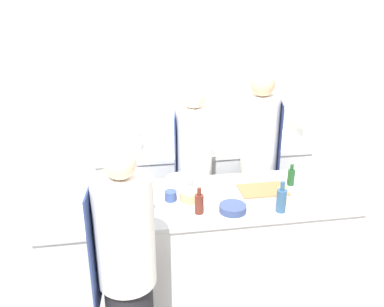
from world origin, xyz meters
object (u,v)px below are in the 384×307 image
object	(u,v)px
bottle_sauce	(110,210)
bowl_ceramic_blue	(139,206)
bottle_water	(199,203)
bottle_olive_oil	(291,177)
oven_range	(316,153)
cup	(171,196)
chef_at_stove	(258,163)
chef_at_prep_near	(127,272)
bottle_vinegar	(281,200)
bottle_cooking_oil	(282,195)
stockpot	(126,142)
bowl_prep_small	(233,208)
bottle_wine	(319,177)
bowl_mixing_large	(179,182)
chef_at_pass_far	(194,175)
bowl_wooden_salad	(190,196)

from	to	relation	value
bottle_sauce	bowl_ceramic_blue	size ratio (longest dim) A/B	1.41
bottle_sauce	bottle_water	size ratio (longest dim) A/B	1.48
bottle_olive_oil	bowl_ceramic_blue	bearing A→B (deg)	-170.00
oven_range	cup	xyz separation A→B (m)	(-2.08, -1.73, 0.45)
chef_at_stove	bottle_water	bearing A→B (deg)	-25.96
chef_at_stove	chef_at_prep_near	bearing A→B (deg)	-29.14
bottle_water	bottle_vinegar	bearing A→B (deg)	-7.15
bottle_cooking_oil	stockpot	bearing A→B (deg)	131.52
chef_at_prep_near	bowl_prep_small	bearing A→B (deg)	-53.59
chef_at_prep_near	bottle_vinegar	size ratio (longest dim) A/B	6.78
bottle_wine	bowl_mixing_large	size ratio (longest dim) A/B	0.80
bottle_wine	bowl_ceramic_blue	bearing A→B (deg)	-173.38
chef_at_prep_near	bowl_prep_small	world-z (taller)	chef_at_prep_near
chef_at_pass_far	bottle_water	distance (m)	0.84
oven_range	bottle_sauce	xyz separation A→B (m)	(-2.54, -2.02, 0.54)
cup	bottle_cooking_oil	bearing A→B (deg)	-13.43
bottle_vinegar	cup	xyz separation A→B (m)	(-0.80, 0.31, -0.06)
bottle_vinegar	bowl_mixing_large	xyz separation A→B (m)	(-0.70, 0.54, -0.06)
bowl_prep_small	bowl_ceramic_blue	bearing A→B (deg)	169.20
bottle_sauce	stockpot	xyz separation A→B (m)	(0.15, 1.41, -0.02)
oven_range	bowl_wooden_salad	distance (m)	2.64
chef_at_prep_near	chef_at_stove	size ratio (longest dim) A/B	0.94
bottle_water	stockpot	xyz separation A→B (m)	(-0.50, 1.36, 0.02)
chef_at_prep_near	chef_at_stove	bearing A→B (deg)	-37.25
chef_at_pass_far	bottle_cooking_oil	distance (m)	0.98
bottle_olive_oil	cup	xyz separation A→B (m)	(-1.05, -0.11, -0.04)
chef_at_prep_near	bottle_cooking_oil	size ratio (longest dim) A/B	8.65
chef_at_stove	bowl_ceramic_blue	distance (m)	1.44
bowl_mixing_large	bottle_vinegar	bearing A→B (deg)	-37.70
chef_at_prep_near	bottle_olive_oil	distance (m)	1.66
chef_at_stove	bottle_water	size ratio (longest dim) A/B	8.58
oven_range	cup	world-z (taller)	oven_range
bottle_olive_oil	bottle_cooking_oil	size ratio (longest dim) A/B	0.97
chef_at_prep_near	bowl_wooden_salad	world-z (taller)	chef_at_prep_near
oven_range	bottle_wine	distance (m)	1.91
chef_at_pass_far	stockpot	xyz separation A→B (m)	(-0.60, 0.54, 0.17)
bowl_mixing_large	stockpot	world-z (taller)	stockpot
bowl_ceramic_blue	bowl_wooden_salad	distance (m)	0.42
oven_range	chef_at_stove	world-z (taller)	chef_at_stove
bottle_vinegar	bowl_prep_small	xyz separation A→B (m)	(-0.36, 0.06, -0.07)
bottle_wine	bowl_wooden_salad	size ratio (longest dim) A/B	1.10
chef_at_pass_far	bowl_ceramic_blue	size ratio (longest dim) A/B	7.84
chef_at_stove	bottle_wine	world-z (taller)	chef_at_stove
chef_at_pass_far	bottle_cooking_oil	bearing A→B (deg)	-135.19
chef_at_stove	bowl_wooden_salad	distance (m)	1.05
bowl_wooden_salad	oven_range	bearing A→B (deg)	42.34
bowl_prep_small	bottle_olive_oil	bearing A→B (deg)	31.00
bottle_water	cup	size ratio (longest dim) A/B	2.17
bottle_wine	bowl_mixing_large	distance (m)	1.19
chef_at_stove	cup	world-z (taller)	chef_at_stove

